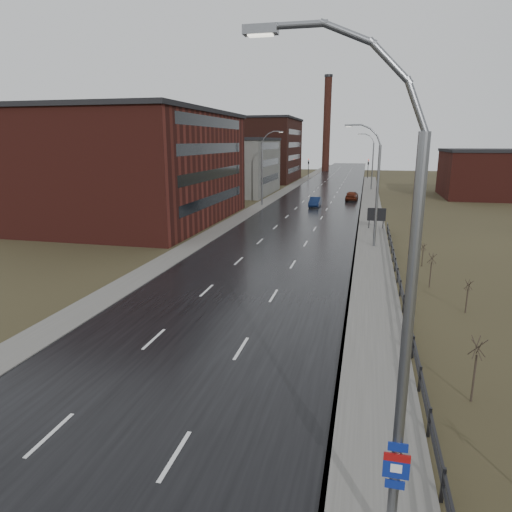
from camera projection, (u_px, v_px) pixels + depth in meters
The scene contains 23 objects.
road at pixel (311, 209), 67.91m from camera, with size 14.00×300.00×0.06m, color black.
sidewalk_right at pixel (372, 249), 42.37m from camera, with size 3.20×180.00×0.18m, color #595651.
curb_right at pixel (355, 248), 42.72m from camera, with size 0.16×180.00×0.18m, color slate.
sidewalk_left at pixel (258, 207), 69.76m from camera, with size 2.40×260.00×0.12m, color #595651.
warehouse_near at pixel (131, 167), 56.87m from camera, with size 22.44×28.56×13.50m.
warehouse_mid at pixel (230, 166), 87.67m from camera, with size 16.32×20.40×10.50m.
warehouse_far at pixel (245, 150), 116.48m from camera, with size 26.52×24.48×15.50m.
building_right at pixel (497, 174), 80.76m from camera, with size 18.36×16.32×8.50m.
smokestack at pixel (327, 124), 150.35m from camera, with size 2.70×2.70×30.70m.
streetlight_main at pixel (392, 321), 9.82m from camera, with size 3.91×0.29×12.11m.
streetlight_right_mid at pixel (374, 186), 41.93m from camera, with size 3.36×0.28×11.35m.
streetlight_left at pixel (264, 168), 70.12m from camera, with size 3.36×0.28×11.35m.
streetlight_right_far at pixel (371, 161), 92.85m from camera, with size 3.36×0.28×11.35m.
guardrail at pixel (405, 305), 26.10m from camera, with size 0.10×53.05×1.10m.
shrub_c at pixel (475, 368), 17.37m from camera, with size 0.63×0.66×2.67m.
shrub_d at pixel (467, 296), 26.60m from camera, with size 0.48×0.51×2.01m.
shrub_e at pixel (431, 269), 31.23m from camera, with size 0.58×0.61×2.43m.
shrub_f at pixel (423, 254), 36.63m from camera, with size 0.45×0.47×1.88m.
billboard at pixel (377, 215), 51.60m from camera, with size 2.04×0.17×2.51m.
traffic_light_left at pixel (309, 161), 125.18m from camera, with size 0.58×2.73×5.30m.
traffic_light_right at pixel (368, 161), 121.56m from camera, with size 0.58×2.73×5.30m.
car_near at pixel (315, 202), 69.91m from camera, with size 1.56×4.48×1.48m, color #0B1737.
car_far at pixel (352, 196), 77.35m from camera, with size 1.95×4.85×1.65m, color #49190C.
Camera 1 is at (7.75, -7.62, 9.81)m, focal length 32.00 mm.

